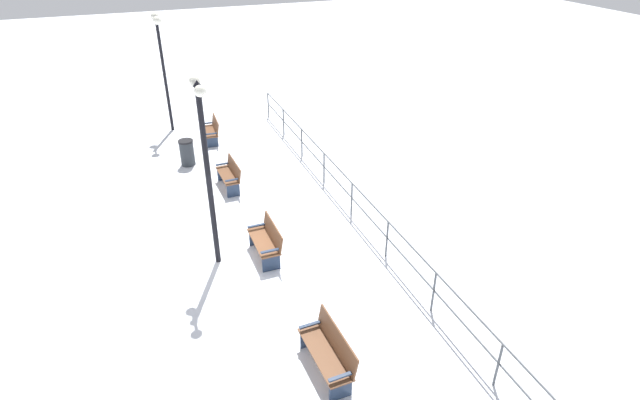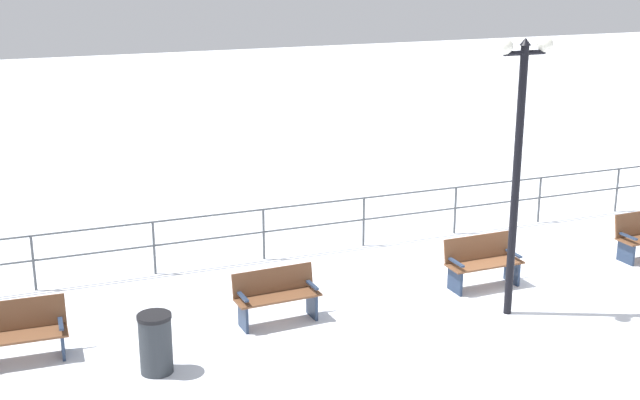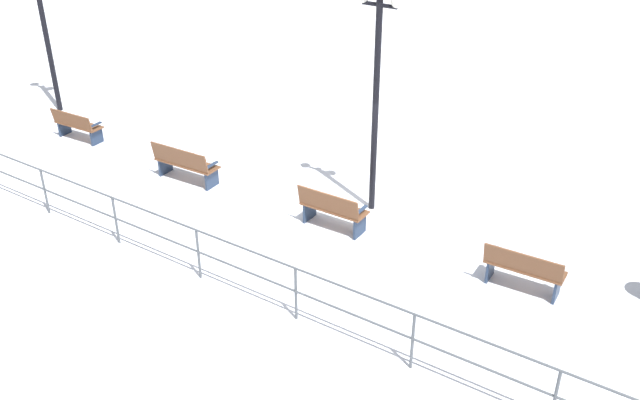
{
  "view_description": "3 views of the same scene",
  "coord_description": "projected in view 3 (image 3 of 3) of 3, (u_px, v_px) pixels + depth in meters",
  "views": [
    {
      "loc": [
        2.58,
        10.7,
        7.91
      ],
      "look_at": [
        -1.48,
        0.07,
        1.44
      ],
      "focal_mm": 28.61,
      "sensor_mm": 36.0,
      "label": 1
    },
    {
      "loc": [
        12.74,
        -8.37,
        6.1
      ],
      "look_at": [
        -2.37,
        -2.34,
        1.31
      ],
      "focal_mm": 47.76,
      "sensor_mm": 36.0,
      "label": 2
    },
    {
      "loc": [
        -10.85,
        -6.87,
        7.8
      ],
      "look_at": [
        -0.99,
        -0.33,
        1.24
      ],
      "focal_mm": 39.45,
      "sensor_mm": 36.0,
      "label": 3
    }
  ],
  "objects": [
    {
      "name": "lamppost_middle",
      "position": [
        377.0,
        75.0,
        14.27
      ],
      "size": [
        0.26,
        1.02,
        4.77
      ],
      "color": "black",
      "rests_on": "ground"
    },
    {
      "name": "waterfront_railing",
      "position": [
        244.0,
        264.0,
        12.52
      ],
      "size": [
        0.05,
        20.2,
        1.09
      ],
      "color": "#4C5156",
      "rests_on": "ground"
    },
    {
      "name": "bench_fifth",
      "position": [
        77.0,
        125.0,
        18.82
      ],
      "size": [
        0.57,
        1.45,
        0.84
      ],
      "rotation": [
        0.0,
        0.0,
        0.05
      ],
      "color": "brown",
      "rests_on": "ground"
    },
    {
      "name": "ground_plane",
      "position": [
        333.0,
        228.0,
        15.01
      ],
      "size": [
        80.0,
        80.0,
        0.0
      ],
      "primitive_type": "plane",
      "color": "white",
      "rests_on": "ground"
    },
    {
      "name": "bench_third",
      "position": [
        332.0,
        209.0,
        14.75
      ],
      "size": [
        0.59,
        1.46,
        0.95
      ],
      "rotation": [
        0.0,
        0.0,
        0.01
      ],
      "color": "brown",
      "rests_on": "ground"
    },
    {
      "name": "bench_fourth",
      "position": [
        185.0,
        163.0,
        16.67
      ],
      "size": [
        0.63,
        1.67,
        0.94
      ],
      "rotation": [
        0.0,
        0.0,
        0.04
      ],
      "color": "brown",
      "rests_on": "ground"
    },
    {
      "name": "bench_second",
      "position": [
        524.0,
        269.0,
        12.83
      ],
      "size": [
        0.57,
        1.47,
        0.91
      ],
      "rotation": [
        0.0,
        0.0,
        0.04
      ],
      "color": "brown",
      "rests_on": "ground"
    }
  ]
}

